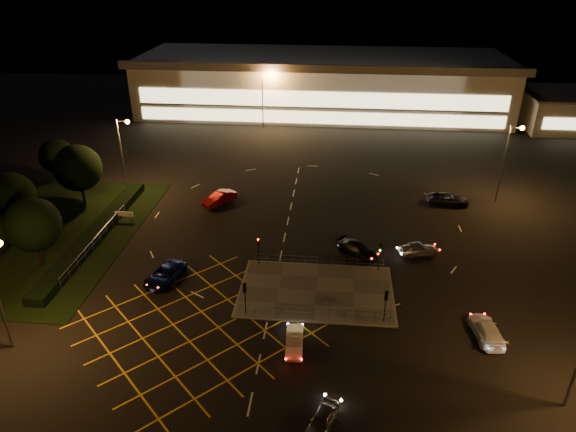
# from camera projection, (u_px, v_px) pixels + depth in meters

# --- Properties ---
(ground) EXTENTS (180.00, 180.00, 0.00)m
(ground) POSITION_uv_depth(u_px,v_px,m) (297.00, 278.00, 50.13)
(ground) COLOR black
(ground) RESTS_ON ground
(pedestrian_island) EXTENTS (14.00, 9.00, 0.12)m
(pedestrian_island) POSITION_uv_depth(u_px,v_px,m) (316.00, 291.00, 48.16)
(pedestrian_island) COLOR #4C4944
(pedestrian_island) RESTS_ON ground
(grass_verge) EXTENTS (18.00, 30.00, 0.08)m
(grass_verge) POSITION_uv_depth(u_px,v_px,m) (54.00, 235.00, 57.81)
(grass_verge) COLOR black
(grass_verge) RESTS_ON ground
(hedge) EXTENTS (2.00, 26.00, 1.00)m
(hedge) POSITION_uv_depth(u_px,v_px,m) (96.00, 233.00, 57.18)
(hedge) COLOR black
(hedge) RESTS_ON ground
(supermarket) EXTENTS (72.00, 26.50, 10.50)m
(supermarket) POSITION_uv_depth(u_px,v_px,m) (322.00, 83.00, 102.62)
(supermarket) COLOR beige
(supermarket) RESTS_ON ground
(retail_unit_a) EXTENTS (18.80, 14.80, 6.35)m
(retail_unit_a) POSITION_uv_depth(u_px,v_px,m) (574.00, 110.00, 92.60)
(retail_unit_a) COLOR beige
(retail_unit_a) RESTS_ON ground
(streetlight_nw) EXTENTS (1.78, 0.56, 10.03)m
(streetlight_nw) POSITION_uv_depth(u_px,v_px,m) (124.00, 146.00, 65.10)
(streetlight_nw) COLOR slate
(streetlight_nw) RESTS_ON ground
(streetlight_ne) EXTENTS (1.78, 0.56, 10.03)m
(streetlight_ne) POSITION_uv_depth(u_px,v_px,m) (509.00, 153.00, 62.79)
(streetlight_ne) COLOR slate
(streetlight_ne) RESTS_ON ground
(streetlight_far_left) EXTENTS (1.78, 0.56, 10.03)m
(streetlight_far_left) POSITION_uv_depth(u_px,v_px,m) (265.00, 92.00, 90.50)
(streetlight_far_left) COLOR slate
(streetlight_far_left) RESTS_ON ground
(streetlight_far_right) EXTENTS (1.78, 0.56, 10.03)m
(streetlight_far_right) POSITION_uv_depth(u_px,v_px,m) (495.00, 95.00, 88.87)
(streetlight_far_right) COLOR slate
(streetlight_far_right) RESTS_ON ground
(signal_sw) EXTENTS (0.28, 0.30, 3.15)m
(signal_sw) POSITION_uv_depth(u_px,v_px,m) (245.00, 292.00, 44.08)
(signal_sw) COLOR black
(signal_sw) RESTS_ON pedestrian_island
(signal_se) EXTENTS (0.28, 0.30, 3.15)m
(signal_se) POSITION_uv_depth(u_px,v_px,m) (386.00, 300.00, 43.06)
(signal_se) COLOR black
(signal_se) RESTS_ON pedestrian_island
(signal_nw) EXTENTS (0.28, 0.30, 3.15)m
(signal_nw) POSITION_uv_depth(u_px,v_px,m) (258.00, 245.00, 51.16)
(signal_nw) COLOR black
(signal_nw) RESTS_ON pedestrian_island
(signal_ne) EXTENTS (0.28, 0.30, 3.15)m
(signal_ne) POSITION_uv_depth(u_px,v_px,m) (380.00, 251.00, 50.14)
(signal_ne) COLOR black
(signal_ne) RESTS_ON pedestrian_island
(tree_b) EXTENTS (5.40, 5.40, 7.35)m
(tree_b) POSITION_uv_depth(u_px,v_px,m) (10.00, 196.00, 56.06)
(tree_b) COLOR black
(tree_b) RESTS_ON ground
(tree_c) EXTENTS (5.76, 5.76, 7.84)m
(tree_c) POSITION_uv_depth(u_px,v_px,m) (78.00, 168.00, 62.67)
(tree_c) COLOR black
(tree_c) RESTS_ON ground
(tree_d) EXTENTS (4.68, 4.68, 6.37)m
(tree_d) POSITION_uv_depth(u_px,v_px,m) (57.00, 156.00, 68.92)
(tree_d) COLOR black
(tree_d) RESTS_ON ground
(tree_e) EXTENTS (5.40, 5.40, 7.35)m
(tree_e) POSITION_uv_depth(u_px,v_px,m) (33.00, 225.00, 50.23)
(tree_e) COLOR black
(tree_e) RESTS_ON ground
(car_near_silver) EXTENTS (2.55, 3.89, 1.23)m
(car_near_silver) POSITION_uv_depth(u_px,v_px,m) (322.00, 420.00, 34.13)
(car_near_silver) COLOR #ABAEB2
(car_near_silver) RESTS_ON ground
(car_queue_white) EXTENTS (1.53, 3.90, 1.27)m
(car_queue_white) POSITION_uv_depth(u_px,v_px,m) (294.00, 341.00, 41.04)
(car_queue_white) COLOR white
(car_queue_white) RESTS_ON ground
(car_left_blue) EXTENTS (3.55, 5.48, 1.40)m
(car_left_blue) POSITION_uv_depth(u_px,v_px,m) (165.00, 274.00, 49.48)
(car_left_blue) COLOR #0B1446
(car_left_blue) RESTS_ON ground
(car_far_dkgrey) EXTENTS (4.94, 4.36, 1.37)m
(car_far_dkgrey) POSITION_uv_depth(u_px,v_px,m) (358.00, 249.00, 53.74)
(car_far_dkgrey) COLOR black
(car_far_dkgrey) RESTS_ON ground
(car_right_silver) EXTENTS (4.33, 2.60, 1.38)m
(car_right_silver) POSITION_uv_depth(u_px,v_px,m) (418.00, 249.00, 53.82)
(car_right_silver) COLOR #A1A4A8
(car_right_silver) RESTS_ON ground
(car_circ_red) EXTENTS (4.11, 4.65, 1.53)m
(car_circ_red) POSITION_uv_depth(u_px,v_px,m) (220.00, 198.00, 64.85)
(car_circ_red) COLOR maroon
(car_circ_red) RESTS_ON ground
(car_east_grey) EXTENTS (5.29, 2.59, 1.45)m
(car_east_grey) POSITION_uv_depth(u_px,v_px,m) (449.00, 199.00, 64.65)
(car_east_grey) COLOR black
(car_east_grey) RESTS_ON ground
(car_approach_white) EXTENTS (2.47, 4.96, 1.38)m
(car_approach_white) POSITION_uv_depth(u_px,v_px,m) (486.00, 330.00, 42.18)
(car_approach_white) COLOR #BABABA
(car_approach_white) RESTS_ON ground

